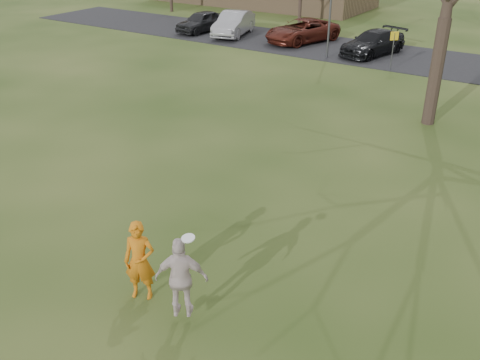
# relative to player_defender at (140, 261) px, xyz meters

# --- Properties ---
(ground) EXTENTS (120.00, 120.00, 0.00)m
(ground) POSITION_rel_player_defender_xyz_m (0.28, -0.42, -0.96)
(ground) COLOR #1E380F
(ground) RESTS_ON ground
(parking_strip) EXTENTS (62.00, 6.50, 0.04)m
(parking_strip) POSITION_rel_player_defender_xyz_m (0.28, 24.58, -0.94)
(parking_strip) COLOR black
(parking_strip) RESTS_ON ground
(player_defender) EXTENTS (0.83, 0.72, 1.91)m
(player_defender) POSITION_rel_player_defender_xyz_m (0.00, 0.00, 0.00)
(player_defender) COLOR #C76A10
(player_defender) RESTS_ON ground
(car_0) EXTENTS (2.09, 4.32, 1.42)m
(car_0) POSITION_rel_player_defender_xyz_m (-16.37, 24.07, -0.20)
(car_0) COLOR black
(car_0) RESTS_ON parking_strip
(car_1) EXTENTS (2.88, 5.10, 1.59)m
(car_1) POSITION_rel_player_defender_xyz_m (-13.78, 24.28, -0.12)
(car_1) COLOR #949398
(car_1) RESTS_ON parking_strip
(car_2) EXTENTS (3.94, 5.75, 1.46)m
(car_2) POSITION_rel_player_defender_xyz_m (-8.88, 25.00, -0.19)
(car_2) COLOR #531C13
(car_2) RESTS_ON parking_strip
(car_3) EXTENTS (3.09, 5.13, 1.39)m
(car_3) POSITION_rel_player_defender_xyz_m (-3.79, 24.27, -0.22)
(car_3) COLOR black
(car_3) RESTS_ON parking_strip
(catching_play) EXTENTS (1.17, 0.92, 1.96)m
(catching_play) POSITION_rel_player_defender_xyz_m (1.33, -0.19, 0.21)
(catching_play) COLOR beige
(catching_play) RESTS_ON ground
(sign_yellow) EXTENTS (0.35, 0.35, 2.08)m
(sign_yellow) POSITION_rel_player_defender_xyz_m (-1.72, 21.58, 0.49)
(sign_yellow) COLOR #47474C
(sign_yellow) RESTS_ON ground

